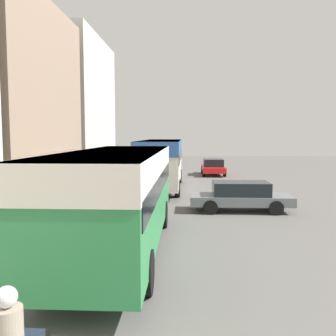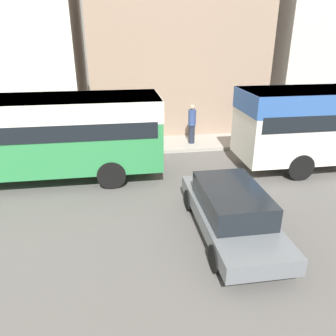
% 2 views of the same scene
% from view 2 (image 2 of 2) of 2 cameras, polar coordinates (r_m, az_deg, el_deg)
% --- Properties ---
extents(building_far_terrace, '(5.38, 8.98, 9.63)m').
position_cam_2_polar(building_far_terrace, '(18.97, 1.11, 21.75)').
color(building_far_terrace, gray).
rests_on(building_far_terrace, ground_plane).
extents(bus_lead, '(2.65, 9.68, 3.02)m').
position_cam_2_polar(bus_lead, '(12.66, -23.94, 6.31)').
color(bus_lead, '#2D8447').
rests_on(bus_lead, ground_plane).
extents(car_crossing, '(4.59, 1.83, 1.35)m').
position_cam_2_polar(car_crossing, '(8.96, 10.90, -7.13)').
color(car_crossing, slate).
rests_on(car_crossing, ground_plane).
extents(pedestrian_walking_away, '(0.36, 0.36, 1.85)m').
position_cam_2_polar(pedestrian_walking_away, '(15.61, 4.19, 7.74)').
color(pedestrian_walking_away, '#232838').
rests_on(pedestrian_walking_away, sidewalk).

